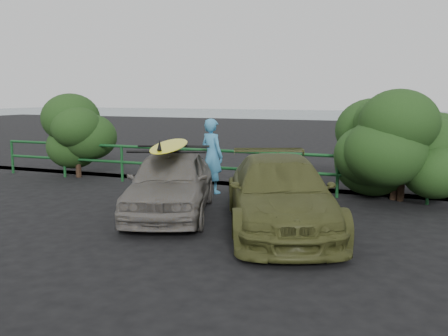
# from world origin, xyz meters

# --- Properties ---
(ground) EXTENTS (80.00, 80.00, 0.00)m
(ground) POSITION_xyz_m (0.00, 0.00, 0.00)
(ground) COLOR black
(ocean) EXTENTS (200.00, 200.00, 0.00)m
(ocean) POSITION_xyz_m (0.00, 60.00, 0.00)
(ocean) COLOR slate
(ocean) RESTS_ON ground
(guardrail) EXTENTS (14.00, 0.08, 1.04)m
(guardrail) POSITION_xyz_m (0.00, 5.00, 0.52)
(guardrail) COLOR #144920
(guardrail) RESTS_ON ground
(shrub_left) EXTENTS (3.20, 2.40, 2.40)m
(shrub_left) POSITION_xyz_m (-4.80, 5.40, 1.20)
(shrub_left) COLOR #1F3E17
(shrub_left) RESTS_ON ground
(shrub_right) EXTENTS (3.20, 2.40, 2.28)m
(shrub_right) POSITION_xyz_m (5.00, 5.50, 1.14)
(shrub_right) COLOR #1F3E17
(shrub_right) RESTS_ON ground
(sedan) EXTENTS (2.77, 4.20, 1.33)m
(sedan) POSITION_xyz_m (0.10, 2.05, 0.66)
(sedan) COLOR #65605A
(sedan) RESTS_ON ground
(olive_vehicle) EXTENTS (3.40, 4.85, 1.31)m
(olive_vehicle) POSITION_xyz_m (2.47, 1.79, 0.65)
(olive_vehicle) COLOR #43461F
(olive_vehicle) RESTS_ON ground
(man) EXTENTS (0.80, 0.68, 1.86)m
(man) POSITION_xyz_m (-0.00, 4.45, 0.93)
(man) COLOR teal
(man) RESTS_ON ground
(roof_rack) EXTENTS (1.80, 1.52, 0.05)m
(roof_rack) POSITION_xyz_m (0.10, 2.05, 1.35)
(roof_rack) COLOR black
(roof_rack) RESTS_ON sedan
(surfboard) EXTENTS (1.58, 3.04, 0.09)m
(surfboard) POSITION_xyz_m (0.10, 2.05, 1.42)
(surfboard) COLOR yellow
(surfboard) RESTS_ON roof_rack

